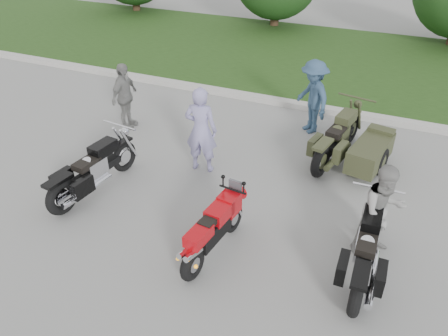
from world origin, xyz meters
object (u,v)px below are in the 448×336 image
at_px(cruiser_right, 365,253).
at_px(person_grey, 382,211).
at_px(cruiser_sidecar, 356,148).
at_px(person_denim, 312,97).
at_px(person_back, 125,96).
at_px(sportbike_red, 213,230).
at_px(person_stripe, 201,130).
at_px(cruiser_left, 91,172).

height_order(cruiser_right, person_grey, person_grey).
xyz_separation_m(cruiser_sidecar, person_denim, (-1.29, 1.23, 0.45)).
bearing_deg(person_back, cruiser_right, -115.45).
height_order(cruiser_right, person_denim, person_denim).
distance_m(sportbike_red, person_back, 5.14).
height_order(sportbike_red, cruiser_sidecar, cruiser_sidecar).
bearing_deg(cruiser_right, person_grey, 79.66).
distance_m(person_stripe, person_back, 2.80).
bearing_deg(person_denim, person_stripe, -76.26).
bearing_deg(cruiser_sidecar, person_back, -165.24).
bearing_deg(person_back, person_stripe, -112.86).
xyz_separation_m(sportbike_red, person_back, (-3.91, 3.32, 0.31)).
xyz_separation_m(cruiser_sidecar, person_stripe, (-2.97, -1.42, 0.48)).
xyz_separation_m(person_grey, person_back, (-6.33, 2.17, 0.01)).
bearing_deg(cruiser_left, cruiser_right, 5.24).
distance_m(cruiser_left, person_denim, 5.42).
bearing_deg(sportbike_red, person_stripe, 126.62).
xyz_separation_m(person_stripe, person_grey, (3.74, -1.12, -0.12)).
xyz_separation_m(sportbike_red, person_stripe, (-1.31, 2.28, 0.42)).
height_order(person_stripe, person_back, person_stripe).
xyz_separation_m(cruiser_left, cruiser_sidecar, (4.56, 3.06, -0.02)).
bearing_deg(cruiser_left, person_denim, 59.63).
bearing_deg(cruiser_right, person_denim, 112.60).
bearing_deg(cruiser_right, person_stripe, 152.61).
distance_m(sportbike_red, cruiser_sidecar, 4.05).
relative_size(person_grey, person_denim, 0.90).
bearing_deg(cruiser_left, person_grey, 12.44).
height_order(sportbike_red, person_denim, person_denim).
xyz_separation_m(sportbike_red, cruiser_sidecar, (1.66, 3.70, -0.06)).
bearing_deg(cruiser_sidecar, person_denim, 147.20).
distance_m(person_stripe, person_grey, 3.91).
distance_m(cruiser_left, cruiser_sidecar, 5.49).
bearing_deg(person_denim, person_back, -113.31).
bearing_deg(person_grey, cruiser_right, -136.36).
bearing_deg(person_back, person_denim, -70.32).
height_order(sportbike_red, person_back, person_back).
bearing_deg(cruiser_right, cruiser_left, 177.27).
distance_m(cruiser_right, person_denim, 4.87).
xyz_separation_m(cruiser_left, person_stripe, (1.59, 1.64, 0.47)).
bearing_deg(person_back, person_grey, -109.86).
relative_size(cruiser_left, person_back, 1.45).
relative_size(cruiser_sidecar, person_grey, 1.53).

